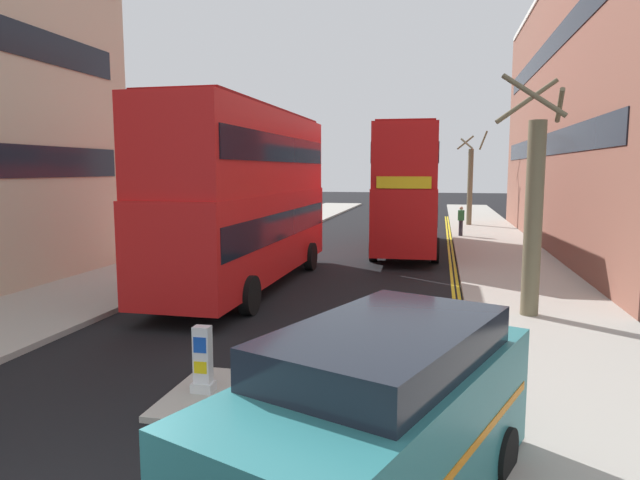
% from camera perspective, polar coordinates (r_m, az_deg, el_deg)
% --- Properties ---
extents(sidewalk_right, '(4.00, 80.00, 0.14)m').
position_cam_1_polar(sidewalk_right, '(20.72, 19.53, -3.49)').
color(sidewalk_right, '#ADA89E').
rests_on(sidewalk_right, ground).
extents(sidewalk_left, '(4.00, 80.00, 0.14)m').
position_cam_1_polar(sidewalk_left, '(22.96, -14.64, -2.30)').
color(sidewalk_left, '#ADA89E').
rests_on(sidewalk_left, ground).
extents(kerb_line_outer, '(0.10, 56.00, 0.01)m').
position_cam_1_polar(kerb_line_outer, '(18.60, 13.86, -4.68)').
color(kerb_line_outer, yellow).
rests_on(kerb_line_outer, ground).
extents(kerb_line_inner, '(0.10, 56.00, 0.01)m').
position_cam_1_polar(kerb_line_inner, '(18.59, 13.37, -4.67)').
color(kerb_line_inner, yellow).
rests_on(kerb_line_inner, ground).
extents(traffic_island, '(1.10, 2.20, 0.10)m').
position_cam_1_polar(traffic_island, '(9.84, -11.77, -15.13)').
color(traffic_island, '#ADA89E').
rests_on(traffic_island, ground).
extents(keep_left_bollard, '(0.36, 0.28, 1.11)m').
position_cam_1_polar(keep_left_bollard, '(9.64, -11.86, -12.06)').
color(keep_left_bollard, silver).
rests_on(keep_left_bollard, traffic_island).
extents(double_decker_bus_away, '(2.88, 10.83, 5.64)m').
position_cam_1_polar(double_decker_bus_away, '(17.93, -7.44, 4.79)').
color(double_decker_bus_away, red).
rests_on(double_decker_bus_away, ground).
extents(double_decker_bus_oncoming, '(3.05, 10.88, 5.64)m').
position_cam_1_polar(double_decker_bus_oncoming, '(26.22, 8.88, 5.50)').
color(double_decker_bus_oncoming, red).
rests_on(double_decker_bus_oncoming, ground).
extents(taxi_minivan, '(3.51, 5.16, 2.12)m').
position_cam_1_polar(taxi_minivan, '(6.23, 5.69, -18.43)').
color(taxi_minivan, teal).
rests_on(taxi_minivan, ground).
extents(pedestrian_far, '(0.34, 0.22, 1.62)m').
position_cam_1_polar(pedestrian_far, '(31.71, 14.17, 1.94)').
color(pedestrian_far, '#2D2D38').
rests_on(pedestrian_far, sidewalk_right).
extents(street_tree_near, '(1.56, 1.96, 5.92)m').
position_cam_1_polar(street_tree_near, '(14.72, 20.93, 2.75)').
color(street_tree_near, '#6B6047').
rests_on(street_tree_near, sidewalk_right).
extents(street_tree_mid, '(1.89, 1.66, 6.08)m').
position_cam_1_polar(street_tree_mid, '(38.28, 15.06, 5.68)').
color(street_tree_mid, '#6B6047').
rests_on(street_tree_mid, sidewalk_right).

